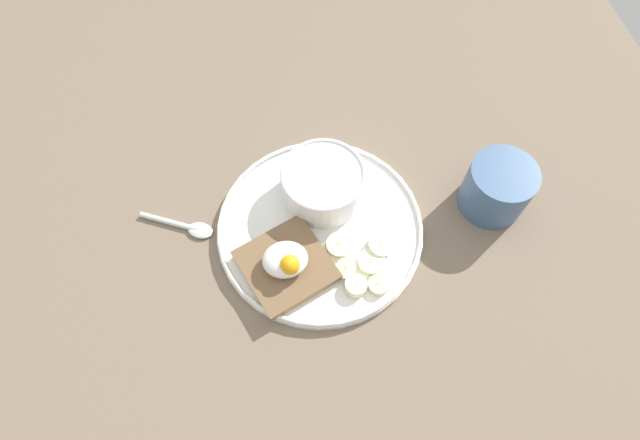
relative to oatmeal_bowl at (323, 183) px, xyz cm
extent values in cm
cube|color=#746250|center=(-1.38, -5.10, -4.73)|extent=(120.00, 120.00, 2.00)
cylinder|color=white|center=(-1.38, -5.10, -3.23)|extent=(28.21, 28.21, 1.00)
torus|color=white|center=(-1.38, -5.10, -2.43)|extent=(28.01, 28.01, 0.60)
cylinder|color=white|center=(0.00, 0.00, -0.16)|extent=(11.32, 11.32, 5.15)
torus|color=white|center=(0.00, 0.00, 2.42)|extent=(11.52, 11.52, 0.60)
cylinder|color=beige|center=(0.00, 0.00, -0.59)|extent=(9.92, 9.92, 3.89)
ellipsoid|color=beige|center=(0.00, 0.00, 1.16)|extent=(9.43, 9.43, 1.20)
ellipsoid|color=tan|center=(0.10, 1.95, 1.52)|extent=(1.84, 1.37, 0.71)
ellipsoid|color=tan|center=(-0.14, -0.45, 1.47)|extent=(1.71, 1.66, 0.62)
ellipsoid|color=#C2AE99|center=(1.13, -1.09, 1.46)|extent=(1.62, 1.62, 0.60)
ellipsoid|color=tan|center=(0.56, -1.73, 1.56)|extent=(2.06, 1.53, 0.80)
ellipsoid|color=tan|center=(1.76, -0.04, 1.40)|extent=(0.87, 1.22, 0.48)
ellipsoid|color=tan|center=(0.51, -0.28, 1.55)|extent=(2.11, 1.81, 0.77)
ellipsoid|color=beige|center=(-2.36, -0.67, 1.50)|extent=(1.86, 1.71, 0.67)
cube|color=brown|center=(-6.80, -10.30, -1.32)|extent=(13.78, 13.78, 0.30)
cube|color=#9C754F|center=(-6.80, -10.30, -1.98)|extent=(13.51, 13.51, 1.51)
ellipsoid|color=white|center=(-6.80, -10.30, 0.19)|extent=(5.82, 5.02, 2.84)
sphere|color=#F2A112|center=(-6.35, -11.43, 0.99)|extent=(2.57, 2.57, 2.57)
cylinder|color=beige|center=(1.48, -14.54, -2.03)|extent=(3.87, 3.79, 1.58)
cylinder|color=#BCB48A|center=(1.48, -14.54, -1.41)|extent=(0.68, 0.68, 0.18)
cylinder|color=#EDECBD|center=(4.22, -11.63, -2.28)|extent=(4.76, 4.76, 0.94)
cylinder|color=#B9B893|center=(4.22, -11.63, -1.83)|extent=(0.86, 0.86, 0.13)
cylinder|color=#EFECC0|center=(5.99, -9.61, -1.94)|extent=(4.38, 4.49, 1.89)
cylinder|color=#BAB896|center=(5.99, -9.61, -1.33)|extent=(0.78, 0.79, 0.24)
cylinder|color=beige|center=(0.66, -12.09, -1.95)|extent=(3.34, 3.49, 1.82)
cylinder|color=#B8B087|center=(0.66, -12.09, -1.30)|extent=(0.60, 0.61, 0.22)
cylinder|color=#F1ECBE|center=(0.52, -8.52, -2.13)|extent=(4.21, 4.27, 1.41)
cylinder|color=#BCB894|center=(0.52, -8.52, -1.64)|extent=(0.75, 0.76, 0.20)
cylinder|color=beige|center=(4.39, -14.93, -2.22)|extent=(3.02, 3.05, 1.06)
cylinder|color=tan|center=(4.39, -14.93, -1.72)|extent=(0.54, 0.55, 0.13)
cylinder|color=#3D5B83|center=(23.07, -5.18, 0.13)|extent=(9.01, 9.01, 7.72)
cylinder|color=#3F1E11|center=(23.07, -5.18, 3.06)|extent=(7.66, 7.66, 0.40)
cylinder|color=silver|center=(-21.62, -0.34, -3.33)|extent=(8.37, 4.73, 0.80)
ellipsoid|color=silver|center=(-17.62, -2.35, -3.33)|extent=(4.29, 3.76, 0.70)
camera|label=1|loc=(-6.95, -35.23, 58.10)|focal=28.00mm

